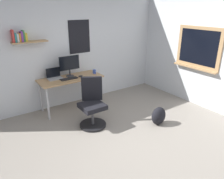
{
  "coord_description": "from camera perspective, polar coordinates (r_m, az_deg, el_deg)",
  "views": [
    {
      "loc": [
        -1.94,
        -2.17,
        2.22
      ],
      "look_at": [
        0.05,
        0.73,
        0.85
      ],
      "focal_mm": 34.68,
      "sensor_mm": 36.0,
      "label": 1
    }
  ],
  "objects": [
    {
      "name": "wall_back",
      "position": [
        5.09,
        -11.72,
        10.49
      ],
      "size": [
        5.0,
        0.3,
        2.6
      ],
      "color": "silver",
      "rests_on": "ground"
    },
    {
      "name": "desk",
      "position": [
        4.88,
        -10.8,
        2.19
      ],
      "size": [
        1.38,
        0.58,
        0.73
      ],
      "color": "tan",
      "rests_on": "ground"
    },
    {
      "name": "backpack",
      "position": [
        4.4,
        12.18,
        -6.81
      ],
      "size": [
        0.32,
        0.22,
        0.37
      ],
      "primitive_type": "ellipsoid",
      "color": "black",
      "rests_on": "ground"
    },
    {
      "name": "laptop",
      "position": [
        4.86,
        -14.94,
        3.43
      ],
      "size": [
        0.31,
        0.21,
        0.23
      ],
      "color": "#ADAFB5",
      "rests_on": "desk"
    },
    {
      "name": "coffee_mug",
      "position": [
        5.07,
        -4.68,
        4.74
      ],
      "size": [
        0.08,
        0.08,
        0.09
      ],
      "primitive_type": "cylinder",
      "color": "#334CA5",
      "rests_on": "desk"
    },
    {
      "name": "monitor_primary",
      "position": [
        4.87,
        -11.16,
        6.46
      ],
      "size": [
        0.46,
        0.17,
        0.46
      ],
      "color": "#38383D",
      "rests_on": "desk"
    },
    {
      "name": "computer_mouse",
      "position": [
        4.87,
        -8.26,
        3.52
      ],
      "size": [
        0.1,
        0.06,
        0.03
      ],
      "primitive_type": "ellipsoid",
      "color": "#262628",
      "rests_on": "desk"
    },
    {
      "name": "office_chair",
      "position": [
        4.22,
        -5.21,
        -4.25
      ],
      "size": [
        0.55,
        0.56,
        0.95
      ],
      "color": "black",
      "rests_on": "ground"
    },
    {
      "name": "keyboard",
      "position": [
        4.76,
        -11.27,
        2.83
      ],
      "size": [
        0.37,
        0.13,
        0.02
      ],
      "primitive_type": "cube",
      "color": "black",
      "rests_on": "desk"
    },
    {
      "name": "ground_plane",
      "position": [
        3.66,
        6.09,
        -16.16
      ],
      "size": [
        5.2,
        5.2,
        0.0
      ],
      "primitive_type": "plane",
      "color": "gray",
      "rests_on": "ground"
    }
  ]
}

